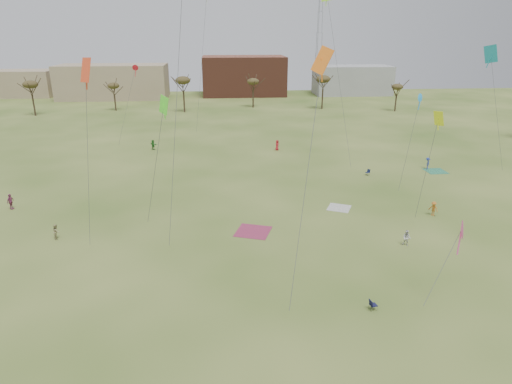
{
  "coord_description": "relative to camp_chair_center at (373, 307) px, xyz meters",
  "views": [
    {
      "loc": [
        -3.15,
        -26.12,
        19.41
      ],
      "look_at": [
        0.0,
        12.0,
        5.5
      ],
      "focal_mm": 31.07,
      "sensor_mm": 36.0,
      "label": 1
    }
  ],
  "objects": [
    {
      "name": "blanket_plum",
      "position": [
        -7.8,
        14.3,
        -0.26
      ],
      "size": [
        4.29,
        4.29,
        0.03
      ],
      "primitive_type": "cube",
      "rotation": [
        0.0,
        0.0,
        2.81
      ],
      "color": "#942D4E",
      "rests_on": "ground"
    },
    {
      "name": "building_grey",
      "position": [
        32.24,
        117.1,
        4.24
      ],
      "size": [
        24.0,
        12.0,
        9.0
      ],
      "primitive_type": "cube",
      "color": "gray",
      "rests_on": "ground"
    },
    {
      "name": "building_tan_west",
      "position": [
        -72.76,
        121.1,
        3.74
      ],
      "size": [
        20.0,
        12.0,
        8.0
      ],
      "primitive_type": "cube",
      "color": "#937F60",
      "rests_on": "ground"
    },
    {
      "name": "blanket_olive",
      "position": [
        20.62,
        32.92,
        -0.26
      ],
      "size": [
        2.93,
        2.93,
        0.03
      ],
      "primitive_type": "cube",
      "rotation": [
        0.0,
        0.0,
        1.59
      ],
      "color": "#2E815B",
      "rests_on": "ground"
    },
    {
      "name": "radio_tower",
      "position": [
        22.24,
        124.1,
        18.95
      ],
      "size": [
        1.51,
        1.72,
        41.0
      ],
      "color": "#9EA3A8",
      "rests_on": "ground"
    },
    {
      "name": "kites_aloft",
      "position": [
        -9.33,
        29.47,
        21.55
      ],
      "size": [
        71.2,
        60.62,
        27.88
      ],
      "color": "red",
      "rests_on": "ground"
    },
    {
      "name": "camp_chair_center",
      "position": [
        0.0,
        0.0,
        0.0
      ],
      "size": [
        0.64,
        0.6,
        0.87
      ],
      "rotation": [
        0.0,
        0.0,
        1.78
      ],
      "color": "#131434",
      "rests_on": "ground"
    },
    {
      "name": "ground",
      "position": [
        -7.76,
        -0.9,
        -0.26
      ],
      "size": [
        260.0,
        260.0,
        0.0
      ],
      "primitive_type": "plane",
      "color": "#36541A",
      "rests_on": "ground"
    },
    {
      "name": "building_brick",
      "position": [
        -2.76,
        119.1,
        5.74
      ],
      "size": [
        26.0,
        16.0,
        12.0
      ],
      "primitive_type": "cube",
      "color": "brown",
      "rests_on": "ground"
    },
    {
      "name": "spectator_mid_e",
      "position": [
        6.63,
        9.97,
        0.52
      ],
      "size": [
        0.96,
        0.93,
        1.56
      ],
      "primitive_type": "imported",
      "rotation": [
        0.0,
        0.0,
        5.64
      ],
      "color": "silver",
      "rests_on": "ground"
    },
    {
      "name": "flyer_far_c",
      "position": [
        19.86,
        34.2,
        0.61
      ],
      "size": [
        1.08,
        1.3,
        1.75
      ],
      "primitive_type": "imported",
      "rotation": [
        0.0,
        0.0,
        4.26
      ],
      "color": "navy",
      "rests_on": "ground"
    },
    {
      "name": "tree_line",
      "position": [
        -10.61,
        78.22,
        6.83
      ],
      "size": [
        117.44,
        49.32,
        8.91
      ],
      "color": "#3A2B1E",
      "rests_on": "ground"
    },
    {
      "name": "blanket_cream",
      "position": [
        2.71,
        19.94,
        -0.26
      ],
      "size": [
        3.33,
        3.33,
        0.03
      ],
      "primitive_type": "cube",
      "rotation": [
        0.0,
        0.0,
        2.7
      ],
      "color": "beige",
      "rests_on": "ground"
    },
    {
      "name": "flyer_mid_b",
      "position": [
        12.57,
        16.9,
        0.56
      ],
      "size": [
        1.16,
        1.21,
        1.65
      ],
      "primitive_type": "imported",
      "rotation": [
        0.0,
        0.0,
        5.42
      ],
      "color": "#B86A22",
      "rests_on": "ground"
    },
    {
      "name": "building_tan",
      "position": [
        -42.76,
        114.1,
        4.74
      ],
      "size": [
        32.0,
        14.0,
        10.0
      ],
      "primitive_type": "cube",
      "color": "#937F60",
      "rests_on": "ground"
    },
    {
      "name": "flyer_far_b",
      "position": [
        -1.13,
        47.06,
        0.64
      ],
      "size": [
        0.99,
        1.04,
        1.8
      ],
      "primitive_type": "imported",
      "rotation": [
        0.0,
        0.0,
        0.89
      ],
      "color": "#AE1D27",
      "rests_on": "ground"
    },
    {
      "name": "spectator_fore_b",
      "position": [
        -27.36,
        14.32,
        0.5
      ],
      "size": [
        0.72,
        0.84,
        1.51
      ],
      "primitive_type": "imported",
      "rotation": [
        0.0,
        0.0,
        1.79
      ],
      "color": "tan",
      "rests_on": "ground"
    },
    {
      "name": "spectator_mid_d",
      "position": [
        -35.25,
        22.75,
        0.66
      ],
      "size": [
        0.67,
        1.15,
        1.84
      ],
      "primitive_type": "imported",
      "rotation": [
        0.0,
        0.0,
        1.36
      ],
      "color": "#903C66",
      "rests_on": "ground"
    },
    {
      "name": "camp_chair_right",
      "position": [
        9.98,
        31.85,
        0.0
      ],
      "size": [
        0.73,
        0.71,
        0.87
      ],
      "rotation": [
        0.0,
        0.0,
        5.25
      ],
      "color": "#151D3A",
      "rests_on": "ground"
    },
    {
      "name": "flyer_far_a",
      "position": [
        -22.56,
        49.19,
        0.6
      ],
      "size": [
        1.56,
        1.42,
        1.73
      ],
      "primitive_type": "imported",
      "rotation": [
        0.0,
        0.0,
        2.45
      ],
      "color": "#287527",
      "rests_on": "ground"
    }
  ]
}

